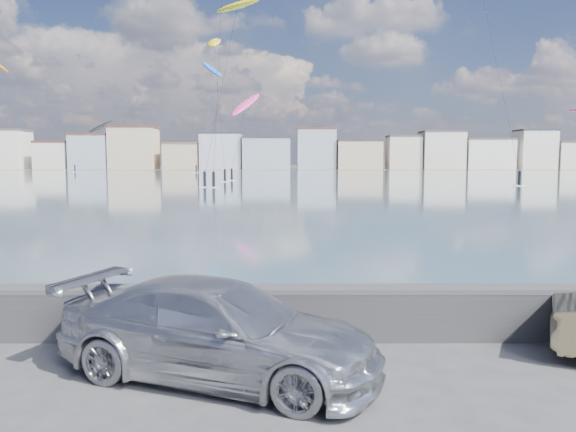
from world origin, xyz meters
name	(u,v)px	position (x,y,z in m)	size (l,w,h in m)	color
ground	(216,403)	(0.00, 0.00, 0.00)	(700.00, 700.00, 0.00)	#333335
bay_water	(282,179)	(0.00, 91.50, 0.01)	(500.00, 177.00, 0.00)	#3F5668
far_shore_strip	(284,169)	(0.00, 200.00, 0.01)	(500.00, 60.00, 0.00)	#4C473D
seawall	(234,310)	(0.00, 2.70, 0.58)	(400.00, 0.36, 1.08)	#28282B
far_buildings	(288,152)	(1.31, 186.00, 6.03)	(240.79, 13.26, 14.60)	silver
car_silver	(219,330)	(-0.07, 0.95, 0.74)	(2.07, 5.10, 1.48)	#B6B8BD
kitesurfer_1	(100,127)	(-53.80, 158.52, 12.74)	(7.68, 15.62, 15.28)	black
kitesurfer_4	(245,106)	(-6.21, 89.59, 12.44)	(6.23, 10.57, 15.26)	#E5338C
kitesurfer_8	(212,70)	(-19.27, 146.09, 27.26)	(8.50, 16.03, 30.62)	blue
kitesurfer_9	(237,8)	(-5.43, 66.75, 22.71)	(8.26, 10.58, 24.02)	yellow
kitesurfer_16	(214,45)	(-10.59, 83.58, 21.43)	(4.56, 10.51, 23.79)	yellow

